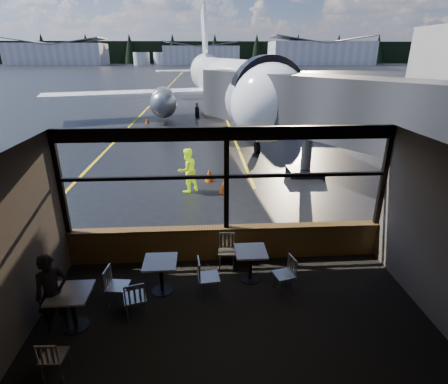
{
  "coord_description": "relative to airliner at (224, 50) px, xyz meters",
  "views": [
    {
      "loc": [
        -0.57,
        -7.98,
        5.06
      ],
      "look_at": [
        0.01,
        1.0,
        1.5
      ],
      "focal_mm": 28.0,
      "sensor_mm": 36.0,
      "label": 1
    }
  ],
  "objects": [
    {
      "name": "ground_plane",
      "position": [
        -1.36,
        97.87,
        -5.34
      ],
      "size": [
        520.0,
        520.0,
        0.0
      ],
      "primitive_type": "plane",
      "color": "black",
      "rests_on": "ground"
    },
    {
      "name": "carpet_floor",
      "position": [
        -1.36,
        -25.13,
        -5.33
      ],
      "size": [
        8.0,
        6.0,
        0.01
      ],
      "primitive_type": "cube",
      "color": "black",
      "rests_on": "ground"
    },
    {
      "name": "ceiling",
      "position": [
        -1.36,
        -25.13,
        -1.84
      ],
      "size": [
        8.0,
        6.0,
        0.04
      ],
      "primitive_type": "cube",
      "color": "#38332D",
      "rests_on": "ground"
    },
    {
      "name": "window_sill",
      "position": [
        -1.36,
        -22.13,
        -4.89
      ],
      "size": [
        8.0,
        0.28,
        0.9
      ],
      "primitive_type": "cube",
      "color": "#4E3417",
      "rests_on": "ground"
    },
    {
      "name": "window_header",
      "position": [
        -1.36,
        -22.13,
        -1.99
      ],
      "size": [
        8.0,
        0.18,
        0.3
      ],
      "primitive_type": "cube",
      "color": "black",
      "rests_on": "ground"
    },
    {
      "name": "mullion_left",
      "position": [
        -5.31,
        -22.13,
        -3.14
      ],
      "size": [
        0.12,
        0.12,
        2.6
      ],
      "primitive_type": "cube",
      "color": "black",
      "rests_on": "ground"
    },
    {
      "name": "mullion_centre",
      "position": [
        -1.36,
        -22.13,
        -3.14
      ],
      "size": [
        0.12,
        0.12,
        2.6
      ],
      "primitive_type": "cube",
      "color": "black",
      "rests_on": "ground"
    },
    {
      "name": "mullion_right",
      "position": [
        2.59,
        -22.13,
        -3.14
      ],
      "size": [
        0.12,
        0.12,
        2.6
      ],
      "primitive_type": "cube",
      "color": "black",
      "rests_on": "ground"
    },
    {
      "name": "window_transom",
      "position": [
        -1.36,
        -22.13,
        -3.04
      ],
      "size": [
        8.0,
        0.1,
        0.08
      ],
      "primitive_type": "cube",
      "color": "black",
      "rests_on": "ground"
    },
    {
      "name": "airliner",
      "position": [
        0.0,
        0.0,
        0.0
      ],
      "size": [
        32.23,
        37.5,
        10.69
      ],
      "primitive_type": null,
      "rotation": [
        0.0,
        0.0,
        0.09
      ],
      "color": "white",
      "rests_on": "ground_plane"
    },
    {
      "name": "jet_bridge",
      "position": [
        2.24,
        -16.63,
        -2.9
      ],
      "size": [
        9.17,
        11.2,
        4.89
      ],
      "primitive_type": null,
      "color": "#2A2A2D",
      "rests_on": "ground_plane"
    },
    {
      "name": "cafe_table_near",
      "position": [
        -0.85,
        -23.1,
        -4.94
      ],
      "size": [
        0.73,
        0.73,
        0.8
      ],
      "primitive_type": null,
      "color": "gray",
      "rests_on": "carpet_floor"
    },
    {
      "name": "cafe_table_mid",
      "position": [
        -2.92,
        -23.42,
        -4.94
      ],
      "size": [
        0.73,
        0.73,
        0.8
      ],
      "primitive_type": null,
      "color": "#A49E97",
      "rests_on": "carpet_floor"
    },
    {
      "name": "cafe_table_left",
      "position": [
        -4.52,
        -24.45,
        -4.92
      ],
      "size": [
        0.76,
        0.76,
        0.84
      ],
      "primitive_type": null,
      "color": "#ACA59E",
      "rests_on": "carpet_floor"
    },
    {
      "name": "chair_near_e",
      "position": [
        -0.17,
        -23.61,
        -4.9
      ],
      "size": [
        0.59,
        0.59,
        0.89
      ],
      "primitive_type": null,
      "rotation": [
        0.0,
        0.0,
        1.82
      ],
      "color": "#B4B0A3",
      "rests_on": "carpet_floor"
    },
    {
      "name": "chair_near_w",
      "position": [
        -1.85,
        -23.65,
        -4.86
      ],
      "size": [
        0.57,
        0.57,
        0.96
      ],
      "primitive_type": null,
      "rotation": [
        0.0,
        0.0,
        -1.48
      ],
      "color": "#B8B2A6",
      "rests_on": "carpet_floor"
    },
    {
      "name": "chair_near_n",
      "position": [
        -1.37,
        -22.53,
        -4.9
      ],
      "size": [
        0.53,
        0.53,
        0.89
      ],
      "primitive_type": null,
      "rotation": [
        0.0,
        0.0,
        3.05
      ],
      "color": "#B8B2A6",
      "rests_on": "carpet_floor"
    },
    {
      "name": "chair_mid_s",
      "position": [
        -3.37,
        -24.21,
        -4.89
      ],
      "size": [
        0.61,
        0.61,
        0.91
      ],
      "primitive_type": null,
      "rotation": [
        0.0,
        0.0,
        0.26
      ],
      "color": "#ADA89C",
      "rests_on": "carpet_floor"
    },
    {
      "name": "chair_mid_w",
      "position": [
        -3.78,
        -23.82,
        -4.89
      ],
      "size": [
        0.56,
        0.56,
        0.91
      ],
      "primitive_type": null,
      "rotation": [
        0.0,
        0.0,
        -1.69
      ],
      "color": "beige",
      "rests_on": "carpet_floor"
    },
    {
      "name": "chair_left_s",
      "position": [
        -4.46,
        -25.57,
        -4.94
      ],
      "size": [
        0.46,
        0.46,
        0.81
      ],
      "primitive_type": null,
      "rotation": [
        0.0,
        0.0,
        -0.06
      ],
      "color": "#B8B3A6",
      "rests_on": "carpet_floor"
    },
    {
      "name": "passenger",
      "position": [
        -4.83,
        -24.47,
        -4.52
      ],
      "size": [
        0.72,
        0.64,
        1.65
      ],
      "primitive_type": "imported",
      "rotation": [
        0.0,
        0.0,
        0.52
      ],
      "color": "black",
      "rests_on": "carpet_floor"
    },
    {
      "name": "ground_crew",
      "position": [
        -2.52,
        -17.15,
        -4.48
      ],
      "size": [
        1.07,
        1.04,
        1.73
      ],
      "primitive_type": "imported",
      "rotation": [
        0.0,
        0.0,
        3.84
      ],
      "color": "#BFF219",
      "rests_on": "ground_plane"
    },
    {
      "name": "cone_nose",
      "position": [
        -1.65,
        -16.0,
        -5.07
      ],
      "size": [
        0.4,
        0.4,
        0.55
      ],
      "primitive_type": "cone",
      "color": "#FF4408",
      "rests_on": "ground_plane"
    },
    {
      "name": "cone_wing",
      "position": [
        -6.22,
        -2.23,
        -5.13
      ],
      "size": [
        0.31,
        0.31,
        0.43
      ],
      "primitive_type": "cone",
      "color": "#F54407",
      "rests_on": "ground_plane"
    },
    {
      "name": "hangar_left",
      "position": [
        -71.36,
        157.87,
        0.16
      ],
      "size": [
        45.0,
        18.0,
        11.0
      ],
      "primitive_type": null,
      "color": "silver",
      "rests_on": "ground_plane"
    },
    {
      "name": "hangar_mid",
      "position": [
        -1.36,
        162.87,
        -0.34
      ],
      "size": [
        38.0,
        15.0,
        10.0
      ],
      "primitive_type": null,
      "color": "silver",
      "rests_on": "ground_plane"
    },
    {
      "name": "hangar_right",
      "position": [
        58.64,
        155.87,
        0.66
      ],
      "size": [
        50.0,
        20.0,
        12.0
      ],
      "primitive_type": null,
      "color": "silver",
      "rests_on": "ground_plane"
    },
    {
      "name": "fuel_tank_a",
      "position": [
        -31.36,
        159.87,
        -2.34
      ],
      "size": [
        8.0,
        8.0,
        6.0
      ],
      "primitive_type": "cylinder",
      "color": "silver",
      "rests_on": "ground_plane"
    },
    {
      "name": "fuel_tank_b",
      "position": [
        -21.36,
        159.87,
        -2.34
      ],
      "size": [
        8.0,
        8.0,
        6.0
      ],
      "primitive_type": "cylinder",
      "color": "silver",
      "rests_on": "ground_plane"
    },
    {
      "name": "fuel_tank_c",
      "position": [
        -11.36,
        159.87,
        -2.34
      ],
      "size": [
        8.0,
        8.0,
        6.0
      ],
      "primitive_type": "cylinder",
      "color": "silver",
      "rests_on": "ground_plane"
    },
    {
      "name": "treeline",
      "position": [
        -1.36,
        187.87,
        0.66
      ],
      "size": [
        360.0,
        3.0,
        12.0
      ],
      "primitive_type": "cube",
      "color": "black",
      "rests_on": "ground_plane"
    },
    {
      "name": "cone_extra",
      "position": [
        -1.13,
        -17.42,
        -5.1
      ],
      "size": [
        0.35,
        0.35,
        0.49
      ],
      "primitive_type": "cone",
      "color": "#E75207",
      "rests_on": "ground_plane"
    }
  ]
}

